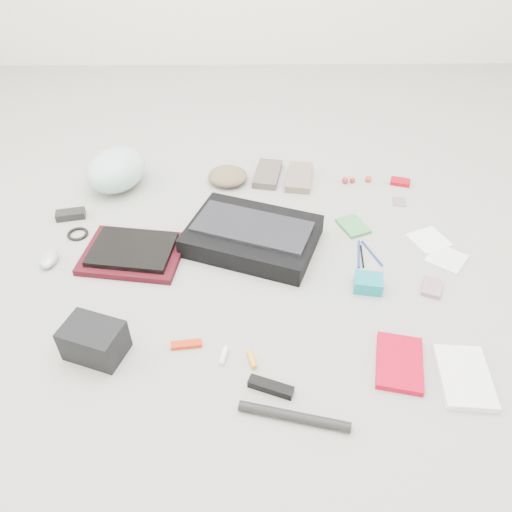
{
  "coord_description": "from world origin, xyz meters",
  "views": [
    {
      "loc": [
        -0.02,
        -1.35,
        1.24
      ],
      "look_at": [
        0.0,
        0.0,
        0.05
      ],
      "focal_mm": 35.0,
      "sensor_mm": 36.0,
      "label": 1
    }
  ],
  "objects_px": {
    "camera_bag": "(94,340)",
    "book_red": "(399,363)",
    "accordion_wallet": "(368,283)",
    "messenger_bag": "(252,236)",
    "bike_helmet": "(116,169)",
    "laptop": "(132,249)"
  },
  "relations": [
    {
      "from": "camera_bag",
      "to": "book_red",
      "type": "relative_size",
      "value": 0.86
    },
    {
      "from": "accordion_wallet",
      "to": "camera_bag",
      "type": "bearing_deg",
      "value": -153.19
    },
    {
      "from": "camera_bag",
      "to": "messenger_bag",
      "type": "bearing_deg",
      "value": 66.89
    },
    {
      "from": "bike_helmet",
      "to": "accordion_wallet",
      "type": "relative_size",
      "value": 2.99
    },
    {
      "from": "book_red",
      "to": "accordion_wallet",
      "type": "bearing_deg",
      "value": 109.01
    },
    {
      "from": "book_red",
      "to": "camera_bag",
      "type": "bearing_deg",
      "value": -171.0
    },
    {
      "from": "camera_bag",
      "to": "accordion_wallet",
      "type": "bearing_deg",
      "value": 36.86
    },
    {
      "from": "laptop",
      "to": "accordion_wallet",
      "type": "height_order",
      "value": "accordion_wallet"
    },
    {
      "from": "bike_helmet",
      "to": "camera_bag",
      "type": "relative_size",
      "value": 1.67
    },
    {
      "from": "messenger_bag",
      "to": "accordion_wallet",
      "type": "bearing_deg",
      "value": -10.95
    },
    {
      "from": "accordion_wallet",
      "to": "book_red",
      "type": "bearing_deg",
      "value": -73.81
    },
    {
      "from": "camera_bag",
      "to": "book_red",
      "type": "xyz_separation_m",
      "value": [
        0.92,
        -0.06,
        -0.05
      ]
    },
    {
      "from": "bike_helmet",
      "to": "camera_bag",
      "type": "bearing_deg",
      "value": -59.71
    },
    {
      "from": "laptop",
      "to": "book_red",
      "type": "relative_size",
      "value": 1.47
    },
    {
      "from": "messenger_bag",
      "to": "camera_bag",
      "type": "xyz_separation_m",
      "value": [
        -0.48,
        -0.51,
        0.02
      ]
    },
    {
      "from": "bike_helmet",
      "to": "accordion_wallet",
      "type": "xyz_separation_m",
      "value": [
        0.99,
        -0.66,
        -0.06
      ]
    },
    {
      "from": "laptop",
      "to": "bike_helmet",
      "type": "xyz_separation_m",
      "value": [
        -0.14,
        0.48,
        0.05
      ]
    },
    {
      "from": "bike_helmet",
      "to": "camera_bag",
      "type": "height_order",
      "value": "bike_helmet"
    },
    {
      "from": "laptop",
      "to": "book_red",
      "type": "xyz_separation_m",
      "value": [
        0.89,
        -0.51,
        -0.02
      ]
    },
    {
      "from": "book_red",
      "to": "accordion_wallet",
      "type": "relative_size",
      "value": 2.08
    },
    {
      "from": "laptop",
      "to": "accordion_wallet",
      "type": "xyz_separation_m",
      "value": [
        0.85,
        -0.18,
        -0.01
      ]
    },
    {
      "from": "book_red",
      "to": "laptop",
      "type": "bearing_deg",
      "value": 162.83
    }
  ]
}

